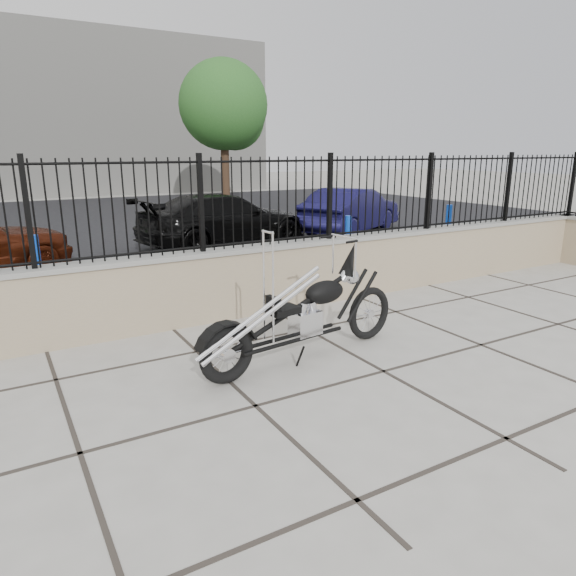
% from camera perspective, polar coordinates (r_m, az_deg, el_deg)
% --- Properties ---
extents(ground_plane, '(90.00, 90.00, 0.00)m').
position_cam_1_polar(ground_plane, '(5.53, 10.58, -9.11)').
color(ground_plane, '#99968E').
rests_on(ground_plane, ground).
extents(parking_lot, '(30.00, 30.00, 0.00)m').
position_cam_1_polar(parking_lot, '(16.78, -18.43, 6.63)').
color(parking_lot, black).
rests_on(parking_lot, ground).
extents(retaining_wall, '(14.00, 0.36, 0.96)m').
position_cam_1_polar(retaining_wall, '(7.34, -1.96, 1.17)').
color(retaining_wall, gray).
rests_on(retaining_wall, ground_plane).
extents(iron_fence, '(14.00, 0.08, 1.20)m').
position_cam_1_polar(iron_fence, '(7.16, -2.04, 9.59)').
color(iron_fence, black).
rests_on(iron_fence, retaining_wall).
extents(background_building, '(22.00, 6.00, 8.00)m').
position_cam_1_polar(background_building, '(30.52, -24.92, 17.05)').
color(background_building, beige).
rests_on(background_building, ground_plane).
extents(chopper_motorcycle, '(2.54, 0.77, 1.50)m').
position_cam_1_polar(chopper_motorcycle, '(5.48, 1.57, -0.71)').
color(chopper_motorcycle, black).
rests_on(chopper_motorcycle, ground_plane).
extents(car_black, '(4.47, 2.31, 1.24)m').
position_cam_1_polar(car_black, '(12.61, -7.07, 7.56)').
color(car_black, black).
rests_on(car_black, parking_lot).
extents(car_blue, '(3.96, 2.86, 1.24)m').
position_cam_1_polar(car_blue, '(14.51, 7.06, 8.55)').
color(car_blue, '#12103D').
rests_on(car_blue, parking_lot).
extents(bollard_a, '(0.14, 0.14, 1.10)m').
position_cam_1_polar(bollard_a, '(8.14, -26.04, 1.50)').
color(bollard_a, '#0C1EB6').
rests_on(bollard_a, ground_plane).
extents(bollard_b, '(0.13, 0.13, 1.03)m').
position_cam_1_polar(bollard_b, '(10.08, 6.67, 5.10)').
color(bollard_b, '#0C36B6').
rests_on(bollard_b, ground_plane).
extents(bollard_c, '(0.17, 0.17, 1.08)m').
position_cam_1_polar(bollard_c, '(12.08, 17.33, 6.29)').
color(bollard_c, blue).
rests_on(bollard_c, ground_plane).
extents(tree_right, '(3.48, 3.48, 5.88)m').
position_cam_1_polar(tree_right, '(21.58, -7.21, 19.95)').
color(tree_right, '#382619').
rests_on(tree_right, ground_plane).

